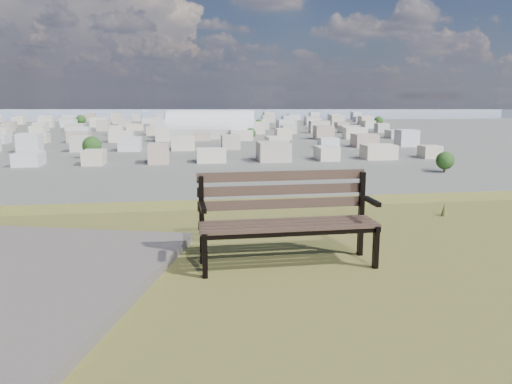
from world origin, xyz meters
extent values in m
cube|color=#483529|center=(0.03, 1.46, 25.39)|extent=(1.59, 0.10, 0.03)
cube|color=#483529|center=(0.03, 1.56, 25.39)|extent=(1.59, 0.10, 0.03)
cube|color=#483529|center=(0.02, 1.67, 25.39)|extent=(1.59, 0.10, 0.03)
cube|color=#483529|center=(0.02, 1.77, 25.39)|extent=(1.59, 0.10, 0.03)
cube|color=#483529|center=(0.02, 1.84, 25.53)|extent=(1.58, 0.06, 0.09)
cube|color=#483529|center=(0.02, 1.86, 25.66)|extent=(1.58, 0.06, 0.09)
cube|color=#483529|center=(0.02, 1.89, 25.78)|extent=(1.58, 0.06, 0.09)
cube|color=black|center=(-0.73, 1.42, 25.19)|extent=(0.04, 0.05, 0.39)
cube|color=black|center=(-0.73, 1.80, 25.40)|extent=(0.04, 0.05, 0.81)
cube|color=black|center=(-0.73, 1.60, 25.36)|extent=(0.05, 0.44, 0.04)
cube|color=black|center=(-0.73, 1.56, 25.58)|extent=(0.05, 0.32, 0.04)
cube|color=black|center=(0.79, 1.45, 25.19)|extent=(0.04, 0.05, 0.39)
cube|color=black|center=(0.78, 1.83, 25.40)|extent=(0.04, 0.05, 0.81)
cube|color=black|center=(0.78, 1.63, 25.36)|extent=(0.05, 0.44, 0.04)
cube|color=black|center=(0.78, 1.58, 25.58)|extent=(0.05, 0.32, 0.04)
cube|color=black|center=(0.03, 1.45, 25.35)|extent=(1.58, 0.06, 0.04)
cube|color=black|center=(0.02, 1.78, 25.35)|extent=(1.58, 0.06, 0.04)
cone|color=brown|center=(2.40, 3.20, 25.09)|extent=(0.08, 0.08, 0.18)
cube|color=beige|center=(17.06, 319.63, 3.06)|extent=(58.04, 31.63, 6.12)
cylinder|color=white|center=(17.06, 319.63, 6.12)|extent=(58.04, 31.63, 23.25)
cube|color=beige|center=(-60.00, 200.00, 3.50)|extent=(11.00, 11.00, 7.00)
cube|color=#B2A798|center=(-36.00, 200.00, 3.50)|extent=(11.00, 11.00, 7.00)
cube|color=beige|center=(-12.00, 200.00, 3.50)|extent=(11.00, 11.00, 7.00)
cube|color=silver|center=(12.00, 200.00, 3.50)|extent=(11.00, 11.00, 7.00)
cube|color=beige|center=(36.00, 200.00, 3.50)|extent=(11.00, 11.00, 7.00)
cube|color=tan|center=(60.00, 200.00, 3.50)|extent=(11.00, 11.00, 7.00)
cube|color=beige|center=(84.00, 200.00, 3.50)|extent=(11.00, 11.00, 7.00)
cube|color=#BAB4A9|center=(108.00, 200.00, 3.50)|extent=(11.00, 11.00, 7.00)
cube|color=beige|center=(-72.00, 250.00, 3.50)|extent=(11.00, 11.00, 7.00)
cube|color=silver|center=(-48.00, 250.00, 3.50)|extent=(11.00, 11.00, 7.00)
cube|color=beige|center=(-24.00, 250.00, 3.50)|extent=(11.00, 11.00, 7.00)
cube|color=tan|center=(0.00, 250.00, 3.50)|extent=(11.00, 11.00, 7.00)
cube|color=beige|center=(24.00, 250.00, 3.50)|extent=(11.00, 11.00, 7.00)
cube|color=#BAB4A9|center=(48.00, 250.00, 3.50)|extent=(11.00, 11.00, 7.00)
cube|color=beige|center=(72.00, 250.00, 3.50)|extent=(11.00, 11.00, 7.00)
cube|color=#B2A798|center=(96.00, 250.00, 3.50)|extent=(11.00, 11.00, 7.00)
cube|color=beige|center=(120.00, 250.00, 3.50)|extent=(11.00, 11.00, 7.00)
cube|color=tan|center=(-84.00, 300.00, 3.50)|extent=(11.00, 11.00, 7.00)
cube|color=beige|center=(-60.00, 300.00, 3.50)|extent=(11.00, 11.00, 7.00)
cube|color=#BAB4A9|center=(-36.00, 300.00, 3.50)|extent=(11.00, 11.00, 7.00)
cube|color=beige|center=(-12.00, 300.00, 3.50)|extent=(11.00, 11.00, 7.00)
cube|color=#B2A798|center=(12.00, 300.00, 3.50)|extent=(11.00, 11.00, 7.00)
cube|color=beige|center=(36.00, 300.00, 3.50)|extent=(11.00, 11.00, 7.00)
cube|color=silver|center=(60.00, 300.00, 3.50)|extent=(11.00, 11.00, 7.00)
cube|color=beige|center=(84.00, 300.00, 3.50)|extent=(11.00, 11.00, 7.00)
cube|color=tan|center=(108.00, 300.00, 3.50)|extent=(11.00, 11.00, 7.00)
cube|color=beige|center=(132.00, 300.00, 3.50)|extent=(11.00, 11.00, 7.00)
cube|color=beige|center=(-120.00, 350.00, 3.50)|extent=(11.00, 11.00, 7.00)
cube|color=#B2A798|center=(-96.00, 350.00, 3.50)|extent=(11.00, 11.00, 7.00)
cube|color=beige|center=(-72.00, 350.00, 3.50)|extent=(11.00, 11.00, 7.00)
cube|color=silver|center=(-48.00, 350.00, 3.50)|extent=(11.00, 11.00, 7.00)
cube|color=beige|center=(-24.00, 350.00, 3.50)|extent=(11.00, 11.00, 7.00)
cube|color=tan|center=(0.00, 350.00, 3.50)|extent=(11.00, 11.00, 7.00)
cube|color=beige|center=(24.00, 350.00, 3.50)|extent=(11.00, 11.00, 7.00)
cube|color=#BAB4A9|center=(48.00, 350.00, 3.50)|extent=(11.00, 11.00, 7.00)
cube|color=beige|center=(72.00, 350.00, 3.50)|extent=(11.00, 11.00, 7.00)
cube|color=#B2A798|center=(96.00, 350.00, 3.50)|extent=(11.00, 11.00, 7.00)
cube|color=beige|center=(120.00, 350.00, 3.50)|extent=(11.00, 11.00, 7.00)
cube|color=silver|center=(144.00, 350.00, 3.50)|extent=(11.00, 11.00, 7.00)
cube|color=tan|center=(-132.00, 400.00, 3.50)|extent=(11.00, 11.00, 7.00)
cube|color=beige|center=(-108.00, 400.00, 3.50)|extent=(11.00, 11.00, 7.00)
cube|color=#BAB4A9|center=(-84.00, 400.00, 3.50)|extent=(11.00, 11.00, 7.00)
cube|color=beige|center=(-60.00, 400.00, 3.50)|extent=(11.00, 11.00, 7.00)
cube|color=#B2A798|center=(-36.00, 400.00, 3.50)|extent=(11.00, 11.00, 7.00)
cube|color=beige|center=(-12.00, 400.00, 3.50)|extent=(11.00, 11.00, 7.00)
cube|color=silver|center=(12.00, 400.00, 3.50)|extent=(11.00, 11.00, 7.00)
cube|color=beige|center=(36.00, 400.00, 3.50)|extent=(11.00, 11.00, 7.00)
cube|color=tan|center=(60.00, 400.00, 3.50)|extent=(11.00, 11.00, 7.00)
cube|color=beige|center=(84.00, 400.00, 3.50)|extent=(11.00, 11.00, 7.00)
cube|color=#BAB4A9|center=(108.00, 400.00, 3.50)|extent=(11.00, 11.00, 7.00)
cube|color=beige|center=(132.00, 400.00, 3.50)|extent=(11.00, 11.00, 7.00)
cube|color=#B2A798|center=(156.00, 400.00, 3.50)|extent=(11.00, 11.00, 7.00)
cube|color=silver|center=(-144.00, 450.00, 3.50)|extent=(11.00, 11.00, 7.00)
cube|color=beige|center=(-120.00, 450.00, 3.50)|extent=(11.00, 11.00, 7.00)
cube|color=tan|center=(-96.00, 450.00, 3.50)|extent=(11.00, 11.00, 7.00)
cube|color=beige|center=(-72.00, 450.00, 3.50)|extent=(11.00, 11.00, 7.00)
cube|color=#BAB4A9|center=(-48.00, 450.00, 3.50)|extent=(11.00, 11.00, 7.00)
cube|color=beige|center=(-24.00, 450.00, 3.50)|extent=(11.00, 11.00, 7.00)
cube|color=#B2A798|center=(0.00, 450.00, 3.50)|extent=(11.00, 11.00, 7.00)
cube|color=beige|center=(24.00, 450.00, 3.50)|extent=(11.00, 11.00, 7.00)
cube|color=silver|center=(48.00, 450.00, 3.50)|extent=(11.00, 11.00, 7.00)
cube|color=beige|center=(72.00, 450.00, 3.50)|extent=(11.00, 11.00, 7.00)
cube|color=tan|center=(96.00, 450.00, 3.50)|extent=(11.00, 11.00, 7.00)
cube|color=beige|center=(120.00, 450.00, 3.50)|extent=(11.00, 11.00, 7.00)
cube|color=#BAB4A9|center=(144.00, 450.00, 3.50)|extent=(11.00, 11.00, 7.00)
cube|color=beige|center=(168.00, 450.00, 3.50)|extent=(11.00, 11.00, 7.00)
cube|color=beige|center=(-156.00, 500.00, 3.50)|extent=(11.00, 11.00, 7.00)
cube|color=silver|center=(-132.00, 500.00, 3.50)|extent=(11.00, 11.00, 7.00)
cube|color=beige|center=(-108.00, 500.00, 3.50)|extent=(11.00, 11.00, 7.00)
cube|color=tan|center=(-84.00, 500.00, 3.50)|extent=(11.00, 11.00, 7.00)
cube|color=beige|center=(-60.00, 500.00, 3.50)|extent=(11.00, 11.00, 7.00)
cube|color=#BAB4A9|center=(-36.00, 500.00, 3.50)|extent=(11.00, 11.00, 7.00)
cube|color=beige|center=(-12.00, 500.00, 3.50)|extent=(11.00, 11.00, 7.00)
cube|color=#B2A798|center=(12.00, 500.00, 3.50)|extent=(11.00, 11.00, 7.00)
cube|color=beige|center=(36.00, 500.00, 3.50)|extent=(11.00, 11.00, 7.00)
cube|color=silver|center=(60.00, 500.00, 3.50)|extent=(11.00, 11.00, 7.00)
cube|color=beige|center=(84.00, 500.00, 3.50)|extent=(11.00, 11.00, 7.00)
cube|color=tan|center=(108.00, 500.00, 3.50)|extent=(11.00, 11.00, 7.00)
cube|color=beige|center=(132.00, 500.00, 3.50)|extent=(11.00, 11.00, 7.00)
cube|color=#BAB4A9|center=(156.00, 500.00, 3.50)|extent=(11.00, 11.00, 7.00)
cube|color=beige|center=(180.00, 500.00, 3.50)|extent=(11.00, 11.00, 7.00)
cube|color=beige|center=(-168.00, 550.00, 3.50)|extent=(11.00, 11.00, 7.00)
cube|color=silver|center=(-144.00, 550.00, 3.50)|extent=(11.00, 11.00, 7.00)
cube|color=beige|center=(-120.00, 550.00, 3.50)|extent=(11.00, 11.00, 7.00)
cube|color=tan|center=(-96.00, 550.00, 3.50)|extent=(11.00, 11.00, 7.00)
cube|color=beige|center=(-72.00, 550.00, 3.50)|extent=(11.00, 11.00, 7.00)
cube|color=#BAB4A9|center=(-48.00, 550.00, 3.50)|extent=(11.00, 11.00, 7.00)
cube|color=beige|center=(-24.00, 550.00, 3.50)|extent=(11.00, 11.00, 7.00)
cube|color=#B2A798|center=(0.00, 550.00, 3.50)|extent=(11.00, 11.00, 7.00)
cube|color=beige|center=(24.00, 550.00, 3.50)|extent=(11.00, 11.00, 7.00)
cube|color=silver|center=(48.00, 550.00, 3.50)|extent=(11.00, 11.00, 7.00)
cube|color=beige|center=(72.00, 550.00, 3.50)|extent=(11.00, 11.00, 7.00)
cube|color=tan|center=(96.00, 550.00, 3.50)|extent=(11.00, 11.00, 7.00)
cube|color=beige|center=(120.00, 550.00, 3.50)|extent=(11.00, 11.00, 7.00)
cube|color=#BAB4A9|center=(144.00, 550.00, 3.50)|extent=(11.00, 11.00, 7.00)
cube|color=beige|center=(168.00, 550.00, 3.50)|extent=(11.00, 11.00, 7.00)
cube|color=#B2A798|center=(192.00, 550.00, 3.50)|extent=(11.00, 11.00, 7.00)
cylinder|color=#36211B|center=(90.00, 160.00, 1.05)|extent=(0.80, 0.80, 2.10)
sphere|color=#183512|center=(90.00, 160.00, 4.20)|extent=(6.30, 6.30, 6.30)
cylinder|color=#36211B|center=(-40.00, 220.00, 1.35)|extent=(0.80, 0.80, 2.70)
sphere|color=#183512|center=(-40.00, 220.00, 5.40)|extent=(8.10, 8.10, 8.10)
cylinder|color=#36211B|center=(130.00, 280.00, 0.97)|extent=(0.80, 0.80, 1.95)
sphere|color=#183512|center=(130.00, 280.00, 3.90)|extent=(5.85, 5.85, 5.85)
cylinder|color=#36211B|center=(60.00, 400.00, 1.12)|extent=(0.80, 0.80, 2.25)
sphere|color=#183512|center=(60.00, 400.00, 4.50)|extent=(6.75, 6.75, 6.75)
cylinder|color=#36211B|center=(-90.00, 460.00, 1.43)|extent=(0.80, 0.80, 2.85)
sphere|color=#183512|center=(-90.00, 460.00, 5.70)|extent=(8.55, 8.55, 8.55)
cylinder|color=#36211B|center=(-130.00, 500.00, 1.20)|extent=(0.80, 0.80, 2.40)
sphere|color=#183512|center=(-130.00, 500.00, 4.80)|extent=(7.20, 7.20, 7.20)
cylinder|color=#36211B|center=(40.00, 300.00, 1.05)|extent=(0.80, 0.80, 2.10)
sphere|color=#183512|center=(40.00, 300.00, 4.20)|extent=(6.30, 6.30, 6.30)
cylinder|color=#36211B|center=(170.00, 420.00, 1.27)|extent=(0.80, 0.80, 2.55)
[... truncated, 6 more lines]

